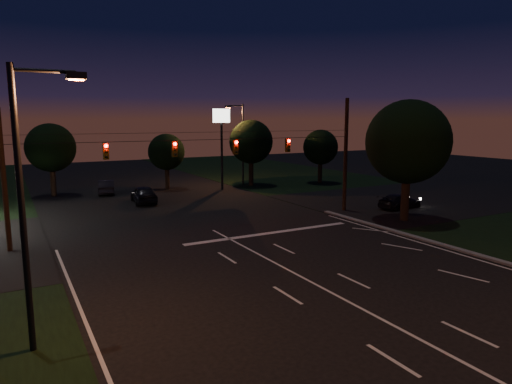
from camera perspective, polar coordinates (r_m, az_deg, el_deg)
ground at (r=19.34m, az=11.87°, el=-13.48°), size 140.00×140.00×0.00m
cross_street_right at (r=43.96m, az=18.15°, el=-1.00°), size 20.00×16.00×0.02m
center_line at (r=15.77m, az=27.10°, el=-19.77°), size 0.14×40.00×0.01m
stop_bar at (r=29.92m, az=1.84°, el=-5.14°), size 12.00×0.50×0.01m
utility_pole_right at (r=37.81m, az=10.92°, el=-2.29°), size 0.30×0.30×9.00m
utility_pole_left at (r=29.38m, az=-28.38°, el=-6.54°), size 0.28×0.28×8.00m
signal_span at (r=30.81m, az=-6.25°, el=5.59°), size 24.00×0.40×1.56m
pole_sign_right at (r=47.75m, az=-4.33°, el=7.73°), size 1.80×0.30×8.40m
street_light_left at (r=15.59m, az=-26.44°, el=0.32°), size 2.20×0.35×9.00m
street_light_right_far at (r=50.99m, az=-1.92°, el=6.72°), size 2.20×0.35×9.00m
tree_right_near at (r=34.66m, az=18.30°, el=5.86°), size 6.00×6.00×8.76m
tree_far_b at (r=47.80m, az=-24.26°, el=5.01°), size 4.60×4.60×6.98m
tree_far_c at (r=48.97m, az=-11.15°, el=4.88°), size 3.80×3.80×5.86m
tree_far_d at (r=50.60m, az=-0.68°, el=6.23°), size 4.80×4.80×7.30m
tree_far_e at (r=53.23m, az=8.02°, el=5.52°), size 4.00×4.00×6.18m
car_oncoming_a at (r=41.52m, az=-13.85°, el=-0.28°), size 2.31×4.78×1.57m
car_oncoming_b at (r=47.71m, az=-18.25°, el=0.60°), size 2.14×4.37×1.38m
car_cross at (r=39.71m, az=17.51°, el=-1.12°), size 4.37×2.20×1.22m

